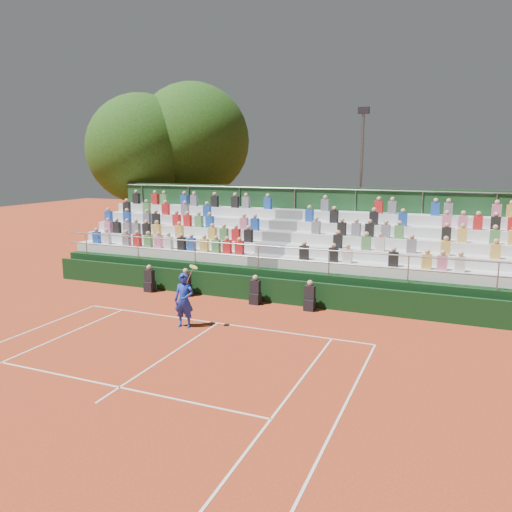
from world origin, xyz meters
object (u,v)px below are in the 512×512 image
at_px(floodlight_mast, 361,174).
at_px(tree_west, 142,149).
at_px(tennis_player, 184,300).
at_px(tree_east, 193,141).

bearing_deg(floodlight_mast, tree_west, -172.79).
bearing_deg(tennis_player, tree_west, 129.77).
bearing_deg(floodlight_mast, tree_east, 177.88).
xyz_separation_m(tennis_player, tree_east, (-7.53, 14.03, 5.90)).
height_order(tennis_player, tree_west, tree_west).
xyz_separation_m(tree_west, tree_east, (2.43, 2.07, 0.54)).
bearing_deg(tree_east, tree_west, -139.53).
height_order(tennis_player, floodlight_mast, floodlight_mast).
bearing_deg(floodlight_mast, tennis_player, -103.46).
relative_size(tree_west, tree_east, 0.92).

